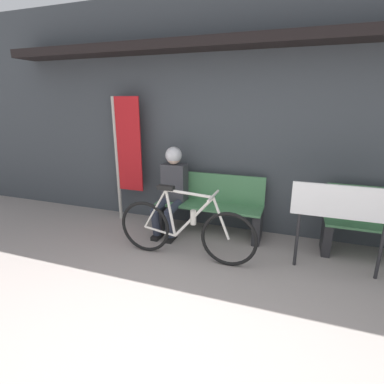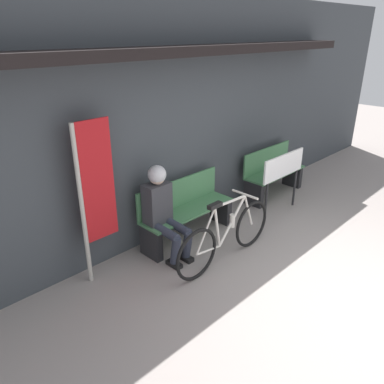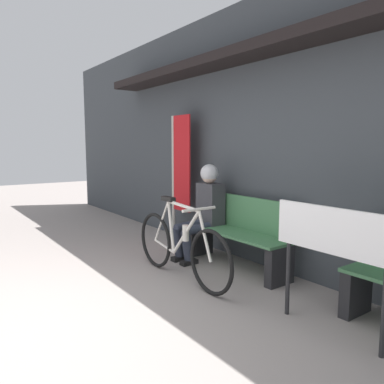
{
  "view_description": "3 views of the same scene",
  "coord_description": "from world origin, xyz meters",
  "px_view_note": "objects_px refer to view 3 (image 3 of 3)",
  "views": [
    {
      "loc": [
        0.89,
        -1.46,
        1.82
      ],
      "look_at": [
        -0.28,
        1.8,
        0.77
      ],
      "focal_mm": 28.0,
      "sensor_mm": 36.0,
      "label": 1
    },
    {
      "loc": [
        -3.47,
        -1.01,
        2.73
      ],
      "look_at": [
        -0.44,
        2.02,
        0.87
      ],
      "focal_mm": 35.0,
      "sensor_mm": 36.0,
      "label": 2
    },
    {
      "loc": [
        2.98,
        -0.65,
        1.45
      ],
      "look_at": [
        -0.48,
        1.87,
        0.92
      ],
      "focal_mm": 35.0,
      "sensor_mm": 36.0,
      "label": 3
    }
  ],
  "objects_px": {
    "banner_pole": "(179,168)",
    "signboard": "(333,239)",
    "bicycle": "(180,246)",
    "person_seated": "(204,205)",
    "park_bench_near": "(239,236)"
  },
  "relations": [
    {
      "from": "person_seated",
      "to": "banner_pole",
      "type": "relative_size",
      "value": 0.65
    },
    {
      "from": "banner_pole",
      "to": "person_seated",
      "type": "bearing_deg",
      "value": -12.0
    },
    {
      "from": "park_bench_near",
      "to": "person_seated",
      "type": "xyz_separation_m",
      "value": [
        -0.52,
        -0.11,
        0.31
      ]
    },
    {
      "from": "banner_pole",
      "to": "signboard",
      "type": "relative_size",
      "value": 1.83
    },
    {
      "from": "bicycle",
      "to": "park_bench_near",
      "type": "bearing_deg",
      "value": 84.96
    },
    {
      "from": "signboard",
      "to": "person_seated",
      "type": "bearing_deg",
      "value": 168.92
    },
    {
      "from": "bicycle",
      "to": "banner_pole",
      "type": "bearing_deg",
      "value": 146.21
    },
    {
      "from": "bicycle",
      "to": "person_seated",
      "type": "height_order",
      "value": "person_seated"
    },
    {
      "from": "bicycle",
      "to": "person_seated",
      "type": "xyz_separation_m",
      "value": [
        -0.45,
        0.68,
        0.33
      ]
    },
    {
      "from": "park_bench_near",
      "to": "bicycle",
      "type": "bearing_deg",
      "value": -95.04
    },
    {
      "from": "bicycle",
      "to": "signboard",
      "type": "bearing_deg",
      "value": 9.15
    },
    {
      "from": "person_seated",
      "to": "park_bench_near",
      "type": "bearing_deg",
      "value": 11.93
    },
    {
      "from": "banner_pole",
      "to": "signboard",
      "type": "height_order",
      "value": "banner_pole"
    },
    {
      "from": "banner_pole",
      "to": "bicycle",
      "type": "bearing_deg",
      "value": -33.79
    },
    {
      "from": "park_bench_near",
      "to": "signboard",
      "type": "relative_size",
      "value": 1.42
    }
  ]
}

